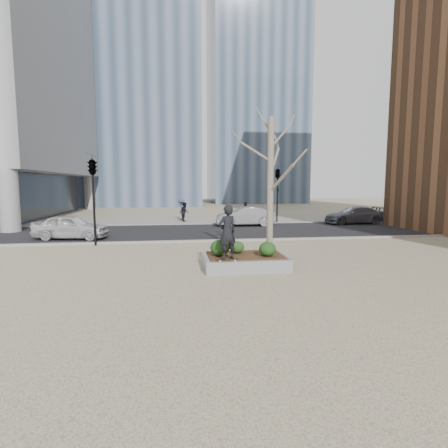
{
  "coord_description": "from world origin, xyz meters",
  "views": [
    {
      "loc": [
        -1.46,
        -12.34,
        3.06
      ],
      "look_at": [
        0.5,
        2.0,
        1.4
      ],
      "focal_mm": 28.0,
      "sensor_mm": 36.0,
      "label": 1
    }
  ],
  "objects": [
    {
      "name": "shrub_middle",
      "position": [
        0.76,
        0.31,
        0.72
      ],
      "size": [
        0.53,
        0.53,
        0.45
      ],
      "primitive_type": "ellipsoid",
      "color": "#1E4014",
      "rests_on": "planter_mulch"
    },
    {
      "name": "street",
      "position": [
        0.0,
        10.0,
        0.01
      ],
      "size": [
        60.0,
        8.0,
        0.02
      ],
      "primitive_type": "cube",
      "color": "black",
      "rests_on": "ground"
    },
    {
      "name": "pedestrian_b",
      "position": [
        -1.04,
        17.55,
        0.91
      ],
      "size": [
        0.83,
        1.23,
        1.77
      ],
      "primitive_type": "imported",
      "rotation": [
        0.0,
        0.0,
        4.55
      ],
      "color": "#383D65",
      "rests_on": "far_sidewalk"
    },
    {
      "name": "skateboard",
      "position": [
        0.23,
        -0.79,
        0.49
      ],
      "size": [
        0.79,
        0.24,
        0.08
      ],
      "primitive_type": null,
      "rotation": [
        0.0,
        0.0,
        0.05
      ],
      "color": "black",
      "rests_on": "planter"
    },
    {
      "name": "skateboarder",
      "position": [
        0.23,
        -0.79,
        1.44
      ],
      "size": [
        0.79,
        0.68,
        1.84
      ],
      "primitive_type": "imported",
      "rotation": [
        0.0,
        0.0,
        3.58
      ],
      "color": "black",
      "rests_on": "skateboard"
    },
    {
      "name": "building_glass_b",
      "position": [
        12.0,
        48.0,
        27.5
      ],
      "size": [
        15.0,
        15.0,
        55.0
      ],
      "primitive_type": "cube",
      "color": "slate",
      "rests_on": "ground"
    },
    {
      "name": "pedestrian_c",
      "position": [
        4.1,
        15.37,
        0.83
      ],
      "size": [
        0.99,
        0.52,
        1.61
      ],
      "primitive_type": "imported",
      "rotation": [
        0.0,
        0.0,
        3.0
      ],
      "color": "black",
      "rests_on": "far_sidewalk"
    },
    {
      "name": "traffic_light_near",
      "position": [
        -5.5,
        5.6,
        2.25
      ],
      "size": [
        0.6,
        2.48,
        4.5
      ],
      "primitive_type": null,
      "color": "black",
      "rests_on": "ground"
    },
    {
      "name": "traffic_light_far",
      "position": [
        6.5,
        14.6,
        2.25
      ],
      "size": [
        0.6,
        2.48,
        4.5
      ],
      "primitive_type": null,
      "color": "black",
      "rests_on": "ground"
    },
    {
      "name": "building_glass_a",
      "position": [
        -6.0,
        42.0,
        22.5
      ],
      "size": [
        16.0,
        16.0,
        45.0
      ],
      "primitive_type": "cube",
      "color": "slate",
      "rests_on": "ground"
    },
    {
      "name": "shrub_left",
      "position": [
        0.06,
        -0.1,
        0.78
      ],
      "size": [
        0.69,
        0.69,
        0.59
      ],
      "primitive_type": "ellipsoid",
      "color": "black",
      "rests_on": "planter_mulch"
    },
    {
      "name": "ground",
      "position": [
        0.0,
        0.0,
        0.0
      ],
      "size": [
        120.0,
        120.0,
        0.0
      ],
      "primitive_type": "plane",
      "color": "tan",
      "rests_on": "ground"
    },
    {
      "name": "planter_mulch",
      "position": [
        1.0,
        0.0,
        0.47
      ],
      "size": [
        2.7,
        1.7,
        0.04
      ],
      "primitive_type": "cube",
      "color": "#382314",
      "rests_on": "planter"
    },
    {
      "name": "police_car",
      "position": [
        -7.27,
        7.85,
        0.7
      ],
      "size": [
        4.18,
        2.14,
        1.36
      ],
      "primitive_type": "imported",
      "rotation": [
        0.0,
        0.0,
        1.44
      ],
      "color": "silver",
      "rests_on": "street"
    },
    {
      "name": "planter",
      "position": [
        1.0,
        0.0,
        0.23
      ],
      "size": [
        3.0,
        2.0,
        0.45
      ],
      "primitive_type": "cube",
      "color": "gray",
      "rests_on": "ground"
    },
    {
      "name": "sycamore_tree",
      "position": [
        2.0,
        0.3,
        3.79
      ],
      "size": [
        2.8,
        2.8,
        6.6
      ],
      "primitive_type": null,
      "color": "gray",
      "rests_on": "planter_mulch"
    },
    {
      "name": "car_silver",
      "position": [
        3.5,
        12.57,
        0.72
      ],
      "size": [
        4.28,
        1.64,
        1.39
      ],
      "primitive_type": "imported",
      "rotation": [
        0.0,
        0.0,
        4.67
      ],
      "color": "gray",
      "rests_on": "street"
    },
    {
      "name": "pedestrian_a",
      "position": [
        -0.77,
        16.22,
        0.8
      ],
      "size": [
        0.61,
        0.77,
        1.55
      ],
      "primitive_type": "imported",
      "rotation": [
        0.0,
        0.0,
        1.55
      ],
      "color": "black",
      "rests_on": "far_sidewalk"
    },
    {
      "name": "shrub_right",
      "position": [
        1.74,
        -0.39,
        0.75
      ],
      "size": [
        0.61,
        0.61,
        0.52
      ],
      "primitive_type": "ellipsoid",
      "color": "black",
      "rests_on": "planter_mulch"
    },
    {
      "name": "car_third",
      "position": [
        12.09,
        12.88,
        0.67
      ],
      "size": [
        4.53,
        1.9,
        1.31
      ],
      "primitive_type": "imported",
      "rotation": [
        0.0,
        0.0,
        4.73
      ],
      "color": "slate",
      "rests_on": "street"
    },
    {
      "name": "far_sidewalk",
      "position": [
        0.0,
        17.0,
        0.01
      ],
      "size": [
        60.0,
        6.0,
        0.02
      ],
      "primitive_type": "cube",
      "color": "gray",
      "rests_on": "ground"
    }
  ]
}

